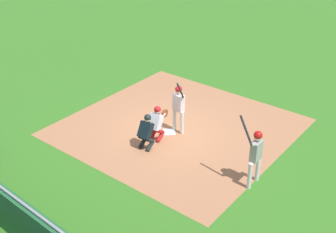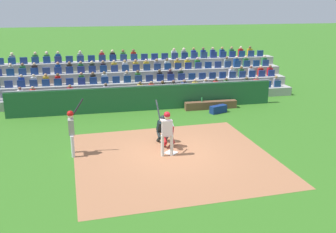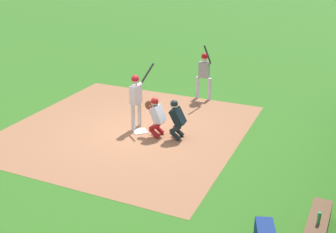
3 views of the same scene
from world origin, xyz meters
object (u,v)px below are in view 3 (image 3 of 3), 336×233
at_px(on_deck_batter, 204,71).
at_px(batter_at_plate, 136,95).
at_px(home_plate_marker, 140,131).
at_px(water_bottle_on_bench, 319,218).
at_px(catcher_crouching, 156,114).
at_px(home_plate_umpire, 177,118).

bearing_deg(on_deck_batter, batter_at_plate, 165.82).
bearing_deg(home_plate_marker, water_bottle_on_bench, -117.82).
xyz_separation_m(batter_at_plate, catcher_crouching, (-0.25, -0.86, -0.42)).
height_order(home_plate_marker, home_plate_umpire, home_plate_umpire).
relative_size(water_bottle_on_bench, on_deck_batter, 0.11).
distance_m(home_plate_marker, on_deck_batter, 4.08).
relative_size(home_plate_marker, water_bottle_on_bench, 1.71).
xyz_separation_m(home_plate_umpire, water_bottle_on_bench, (-3.23, -4.68, -0.13)).
bearing_deg(on_deck_batter, home_plate_marker, 170.13).
distance_m(home_plate_marker, batter_at_plate, 1.17).
relative_size(catcher_crouching, water_bottle_on_bench, 5.03).
height_order(home_plate_umpire, water_bottle_on_bench, home_plate_umpire).
bearing_deg(home_plate_marker, batter_at_plate, 47.00).
relative_size(batter_at_plate, home_plate_umpire, 1.73).
height_order(batter_at_plate, on_deck_batter, on_deck_batter).
xyz_separation_m(batter_at_plate, on_deck_batter, (3.63, -0.92, 0.01)).
height_order(home_plate_marker, catcher_crouching, catcher_crouching).
relative_size(catcher_crouching, on_deck_batter, 0.57).
bearing_deg(catcher_crouching, water_bottle_on_bench, -120.31).
relative_size(home_plate_marker, home_plate_umpire, 0.35).
bearing_deg(batter_at_plate, catcher_crouching, -106.21).
relative_size(home_plate_marker, batter_at_plate, 0.20).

